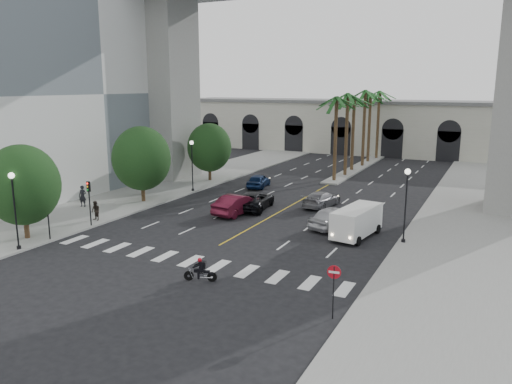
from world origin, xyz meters
The scene contains 31 objects.
ground centered at (0.00, 0.00, 0.00)m, with size 140.00×140.00×0.00m, color black.
sidewalk_left centered at (-15.00, 15.00, 0.07)m, with size 8.00×100.00×0.15m, color gray.
sidewalk_right centered at (15.00, 15.00, 0.07)m, with size 8.00×100.00×0.15m, color gray.
median centered at (0.00, 38.00, 0.10)m, with size 2.00×24.00×0.20m, color gray.
building_left centered at (-27.00, 12.00, 10.31)m, with size 16.50×32.50×20.60m.
pier_building centered at (0.00, 55.00, 4.27)m, with size 71.00×10.50×8.50m.
bridge centered at (3.42, 22.00, 18.51)m, with size 75.00×13.00×26.00m.
palm_a centered at (0.00, 28.00, 9.10)m, with size 3.20×3.20×10.30m.
palm_b centered at (0.10, 32.00, 9.37)m, with size 3.20×3.20×10.60m.
palm_c centered at (-0.20, 36.00, 8.91)m, with size 3.20×3.20×10.10m.
palm_d centered at (0.15, 40.00, 9.65)m, with size 3.20×3.20×10.90m.
palm_e centered at (-0.10, 44.00, 9.19)m, with size 3.20×3.20×10.40m.
palm_f centered at (0.20, 48.00, 9.46)m, with size 3.20×3.20×10.70m.
street_tree_near centered at (-13.00, -3.00, 4.02)m, with size 5.20×5.20×6.89m.
street_tree_mid centered at (-13.00, 10.00, 4.21)m, with size 5.44×5.44×7.21m.
street_tree_far centered at (-13.00, 22.00, 3.90)m, with size 5.04×5.04×6.68m.
lamp_post_left_near centered at (-11.40, -5.00, 3.22)m, with size 0.40×0.40×5.35m.
lamp_post_left_far centered at (-11.40, 16.00, 3.22)m, with size 0.40×0.40×5.35m.
lamp_post_right centered at (11.40, 8.00, 3.22)m, with size 0.40×0.40×5.35m.
traffic_signal_near centered at (-11.30, -2.50, 2.51)m, with size 0.25×0.18×3.65m.
traffic_signal_far centered at (-11.30, 1.50, 2.51)m, with size 0.25×0.18×3.65m.
motorcycle_rider centered at (2.38, -3.98, 0.63)m, with size 1.85×0.74×1.38m.
car_a centered at (5.80, 9.80, 0.85)m, with size 2.01×5.00×1.70m, color #B8B8BD.
car_b centered at (-2.96, 10.18, 0.86)m, with size 1.82×5.22×1.72m, color #531022.
car_c centered at (-2.51, 12.39, 0.79)m, with size 2.63×5.71×1.59m, color black.
car_d centered at (2.66, 15.91, 0.71)m, with size 1.98×4.88×1.42m, color slate.
car_e centered at (-6.34, 21.19, 0.75)m, with size 1.76×4.38×1.49m, color #0F2249.
cargo_van centered at (8.00, 8.12, 1.23)m, with size 2.70×5.40×2.20m.
pedestrian_a centered at (-16.44, 5.79, 1.12)m, with size 0.70×0.46×1.93m, color black.
pedestrian_b centered at (-11.97, 2.75, 0.95)m, with size 0.78×0.61×1.60m, color black.
do_not_enter_sign centered at (10.50, -5.17, 1.95)m, with size 0.66×0.13×2.68m.
Camera 1 is at (16.98, -26.45, 10.91)m, focal length 35.00 mm.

